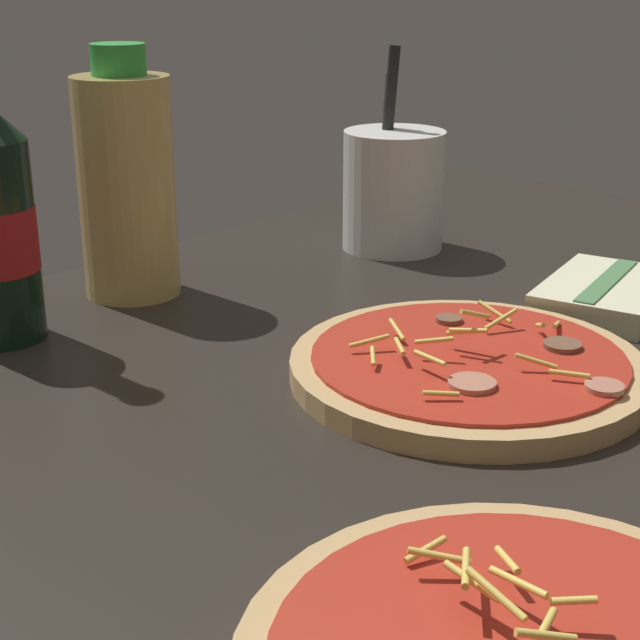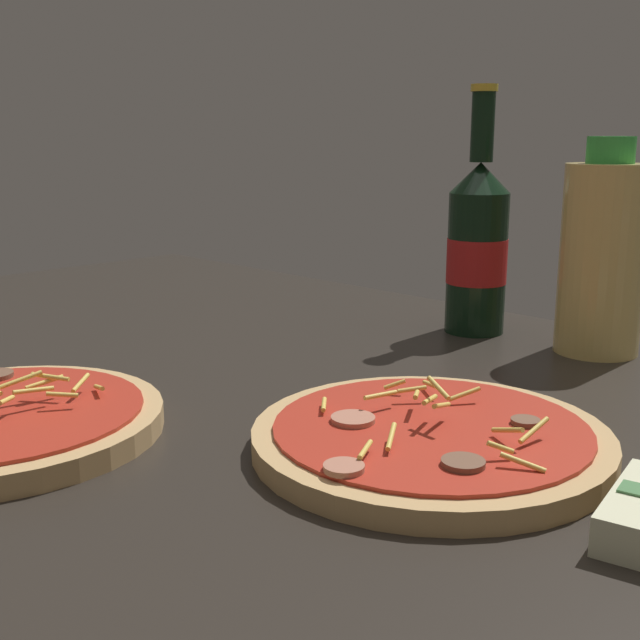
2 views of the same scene
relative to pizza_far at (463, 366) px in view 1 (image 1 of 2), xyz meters
The scene contains 5 objects.
counter_slab 15.62cm from the pizza_far, behind, with size 160.00×90.00×2.50cm.
pizza_far is the anchor object (origin of this frame).
oil_bottle 35.73cm from the pizza_far, 96.75° to the left, with size 8.74×8.74×22.57cm.
utensil_crock 35.79cm from the pizza_far, 46.84° to the left, with size 10.72×10.72×21.13cm.
dish_towel 21.78cm from the pizza_far, ahead, with size 16.42×12.40×2.56cm.
Camera 1 is at (-41.41, -36.72, 31.82)cm, focal length 55.00 mm.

